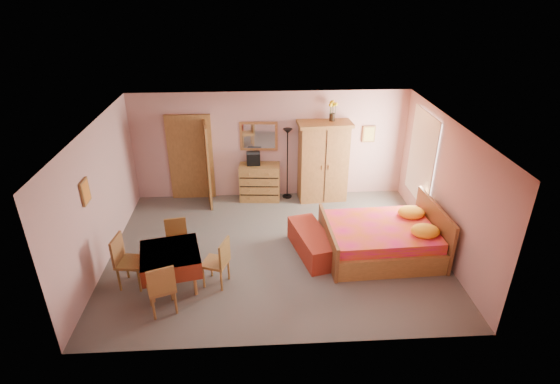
{
  "coord_description": "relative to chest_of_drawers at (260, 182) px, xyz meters",
  "views": [
    {
      "loc": [
        -0.34,
        -7.3,
        4.95
      ],
      "look_at": [
        0.1,
        0.3,
        1.15
      ],
      "focal_mm": 28.0,
      "sensor_mm": 36.0,
      "label": 1
    }
  ],
  "objects": [
    {
      "name": "floor",
      "position": [
        0.28,
        -2.26,
        -0.45
      ],
      "size": [
        6.5,
        6.5,
        0.0
      ],
      "primitive_type": "plane",
      "color": "#615C55",
      "rests_on": "ground"
    },
    {
      "name": "stereo",
      "position": [
        -0.14,
        0.04,
        0.6
      ],
      "size": [
        0.33,
        0.25,
        0.3
      ],
      "primitive_type": "cube",
      "rotation": [
        0.0,
        0.0,
        0.04
      ],
      "color": "black",
      "rests_on": "chest_of_drawers"
    },
    {
      "name": "wall_front",
      "position": [
        0.28,
        -4.76,
        0.85
      ],
      "size": [
        6.5,
        0.1,
        2.6
      ],
      "primitive_type": "cube",
      "color": "tan",
      "rests_on": "floor"
    },
    {
      "name": "ceiling",
      "position": [
        0.28,
        -2.26,
        2.15
      ],
      "size": [
        6.5,
        6.5,
        0.0
      ],
      "primitive_type": "plane",
      "rotation": [
        3.14,
        0.0,
        0.0
      ],
      "color": "brown",
      "rests_on": "wall_back"
    },
    {
      "name": "wall_left",
      "position": [
        -2.97,
        -2.26,
        0.85
      ],
      "size": [
        0.1,
        5.0,
        2.6
      ],
      "primitive_type": "cube",
      "color": "tan",
      "rests_on": "floor"
    },
    {
      "name": "chair_north",
      "position": [
        -1.59,
        -2.57,
        -0.01
      ],
      "size": [
        0.46,
        0.46,
        0.88
      ],
      "primitive_type": "cube",
      "rotation": [
        0.0,
        0.0,
        3.31
      ],
      "color": "#935E31",
      "rests_on": "floor"
    },
    {
      "name": "floor_lamp",
      "position": [
        0.67,
        0.06,
        0.43
      ],
      "size": [
        0.23,
        0.23,
        1.76
      ],
      "primitive_type": "cube",
      "rotation": [
        0.0,
        0.0,
        0.02
      ],
      "color": "black",
      "rests_on": "floor"
    },
    {
      "name": "chair_west",
      "position": [
        -2.3,
        -3.19,
        0.04
      ],
      "size": [
        0.5,
        0.5,
        0.98
      ],
      "primitive_type": "cube",
      "rotation": [
        0.0,
        0.0,
        -1.7
      ],
      "color": "olive",
      "rests_on": "floor"
    },
    {
      "name": "sunflower_vase",
      "position": [
        1.69,
        0.05,
        1.73
      ],
      "size": [
        0.19,
        0.19,
        0.47
      ],
      "primitive_type": "cube",
      "rotation": [
        0.0,
        0.0,
        0.03
      ],
      "color": "yellow",
      "rests_on": "wardrobe"
    },
    {
      "name": "picture_back",
      "position": [
        2.63,
        0.21,
        1.1
      ],
      "size": [
        0.3,
        0.04,
        0.4
      ],
      "primitive_type": "cube",
      "color": "#D8BF59",
      "rests_on": "wall_back"
    },
    {
      "name": "wall_mirror",
      "position": [
        -0.0,
        0.21,
        1.1
      ],
      "size": [
        0.89,
        0.11,
        0.7
      ],
      "primitive_type": "cube",
      "rotation": [
        0.0,
        0.0,
        -0.07
      ],
      "color": "white",
      "rests_on": "wall_back"
    },
    {
      "name": "wardrobe",
      "position": [
        1.51,
        -0.04,
        0.52
      ],
      "size": [
        1.28,
        0.72,
        1.94
      ],
      "primitive_type": "cube",
      "rotation": [
        0.0,
        0.0,
        0.07
      ],
      "color": "#A06936",
      "rests_on": "floor"
    },
    {
      "name": "chair_east",
      "position": [
        -0.83,
        -3.24,
        0.0
      ],
      "size": [
        0.53,
        0.53,
        0.91
      ],
      "primitive_type": "cube",
      "rotation": [
        0.0,
        0.0,
        1.24
      ],
      "color": "#A47137",
      "rests_on": "floor"
    },
    {
      "name": "dining_table",
      "position": [
        -1.59,
        -3.26,
        -0.09
      ],
      "size": [
        1.17,
        1.17,
        0.72
      ],
      "primitive_type": "cube",
      "rotation": [
        0.0,
        0.0,
        0.21
      ],
      "color": "maroon",
      "rests_on": "floor"
    },
    {
      "name": "chair_south",
      "position": [
        -1.65,
        -3.88,
        0.02
      ],
      "size": [
        0.55,
        0.55,
        0.94
      ],
      "primitive_type": "cube",
      "rotation": [
        0.0,
        0.0,
        0.36
      ],
      "color": "brown",
      "rests_on": "floor"
    },
    {
      "name": "bench",
      "position": [
        0.98,
        -2.41,
        -0.21
      ],
      "size": [
        0.87,
        1.54,
        0.48
      ],
      "primitive_type": "cube",
      "rotation": [
        0.0,
        0.0,
        0.24
      ],
      "color": "maroon",
      "rests_on": "floor"
    },
    {
      "name": "doorway",
      "position": [
        -1.62,
        0.21,
        0.57
      ],
      "size": [
        1.06,
        0.12,
        2.15
      ],
      "primitive_type": "cube",
      "color": "#9E6B35",
      "rests_on": "floor"
    },
    {
      "name": "chest_of_drawers",
      "position": [
        0.0,
        0.0,
        0.0
      ],
      "size": [
        0.99,
        0.55,
        0.9
      ],
      "primitive_type": "cube",
      "rotation": [
        0.0,
        0.0,
        -0.07
      ],
      "color": "olive",
      "rests_on": "floor"
    },
    {
      "name": "bed",
      "position": [
        2.31,
        -2.47,
        0.06
      ],
      "size": [
        2.26,
        1.81,
        1.01
      ],
      "primitive_type": "cube",
      "rotation": [
        0.0,
        0.0,
        0.04
      ],
      "color": "#E81669",
      "rests_on": "floor"
    },
    {
      "name": "window",
      "position": [
        3.49,
        -1.06,
        1.0
      ],
      "size": [
        0.08,
        1.4,
        1.95
      ],
      "primitive_type": "cube",
      "color": "white",
      "rests_on": "wall_right"
    },
    {
      "name": "wall_right",
      "position": [
        3.53,
        -2.26,
        0.85
      ],
      "size": [
        0.1,
        5.0,
        2.6
      ],
      "primitive_type": "cube",
      "color": "tan",
      "rests_on": "floor"
    },
    {
      "name": "picture_left",
      "position": [
        -2.94,
        -2.86,
        1.25
      ],
      "size": [
        0.04,
        0.32,
        0.42
      ],
      "primitive_type": "cube",
      "color": "orange",
      "rests_on": "wall_left"
    },
    {
      "name": "wall_back",
      "position": [
        0.28,
        0.24,
        0.85
      ],
      "size": [
        6.5,
        0.1,
        2.6
      ],
      "primitive_type": "cube",
      "color": "tan",
      "rests_on": "floor"
    }
  ]
}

